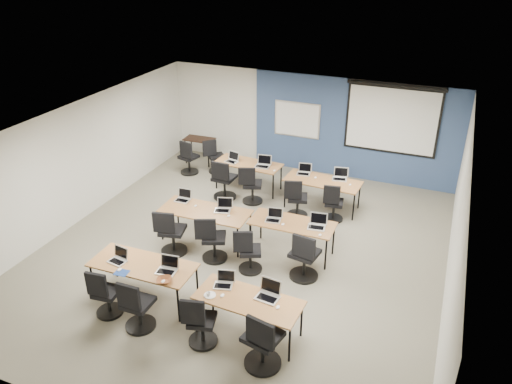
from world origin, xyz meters
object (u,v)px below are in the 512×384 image
at_px(laptop_2, 224,282).
at_px(laptop_9, 263,164).
at_px(task_chair_5, 212,242).
at_px(task_chair_9, 251,188).
at_px(projector_screen, 392,115).
at_px(spare_chair_a, 215,159).
at_px(laptop_0, 119,258).
at_px(task_chair_10, 296,202).
at_px(training_table_mid_right, 292,225).
at_px(task_chair_0, 105,296).
at_px(task_chair_7, 304,259).
at_px(spare_chair_b, 188,160).
at_px(training_table_front_left, 143,266).
at_px(task_chair_11, 333,206).
at_px(task_chair_1, 137,309).
at_px(utility_table, 199,142).
at_px(laptop_7, 317,224).
at_px(laptop_5, 223,207).
at_px(laptop_3, 268,293).
at_px(training_table_front_right, 248,302).
at_px(laptop_6, 274,217).
at_px(laptop_11, 340,176).
at_px(task_chair_3, 262,345).
at_px(training_table_back_right, 323,182).
at_px(task_chair_2, 200,325).
at_px(task_chair_6, 248,254).
at_px(task_chair_8, 224,183).
at_px(laptop_4, 183,198).
at_px(laptop_1, 167,268).
at_px(training_table_back_left, 248,165).
at_px(task_chair_4, 171,235).
at_px(training_table_mid_left, 205,212).
at_px(laptop_8, 232,159).
at_px(whiteboard, 297,120).

height_order(laptop_2, laptop_9, laptop_9).
xyz_separation_m(task_chair_5, task_chair_9, (-0.23, 2.57, -0.01)).
distance_m(projector_screen, spare_chair_a, 4.85).
height_order(laptop_0, task_chair_10, task_chair_10).
bearing_deg(training_table_mid_right, task_chair_0, -128.33).
relative_size(task_chair_7, spare_chair_b, 1.05).
distance_m(training_table_front_left, task_chair_11, 4.69).
bearing_deg(task_chair_1, utility_table, 109.12).
height_order(laptop_7, task_chair_7, task_chair_7).
xyz_separation_m(laptop_9, utility_table, (-2.39, 1.07, -0.15)).
bearing_deg(spare_chair_a, projector_screen, -31.10).
xyz_separation_m(laptop_5, task_chair_7, (2.00, -0.68, -0.36)).
distance_m(laptop_3, laptop_7, 2.40).
height_order(training_table_front_right, task_chair_10, task_chair_10).
xyz_separation_m(projector_screen, training_table_front_left, (-3.20, -6.47, -1.20)).
height_order(training_table_front_left, spare_chair_b, spare_chair_b).
height_order(laptop_0, laptop_6, laptop_0).
bearing_deg(laptop_7, spare_chair_b, 140.53).
relative_size(task_chair_1, laptop_11, 2.92).
bearing_deg(task_chair_3, training_table_back_right, 107.94).
height_order(task_chair_2, task_chair_6, task_chair_2).
relative_size(projector_screen, task_chair_10, 2.44).
bearing_deg(task_chair_8, laptop_3, -53.96).
bearing_deg(laptop_9, laptop_4, -119.85).
bearing_deg(laptop_7, laptop_1, -137.98).
xyz_separation_m(task_chair_5, task_chair_11, (1.84, 2.46, -0.03)).
height_order(training_table_front_right, spare_chair_a, spare_chair_a).
relative_size(training_table_back_left, laptop_5, 5.11).
bearing_deg(task_chair_11, laptop_7, -96.90).
distance_m(task_chair_4, laptop_6, 2.13).
xyz_separation_m(task_chair_1, laptop_7, (2.14, 3.14, 0.38)).
xyz_separation_m(laptop_7, task_chair_7, (-0.02, -0.77, -0.37)).
relative_size(laptop_1, spare_chair_a, 0.35).
xyz_separation_m(laptop_0, laptop_6, (2.04, 2.39, -0.00)).
xyz_separation_m(training_table_back_right, task_chair_2, (-0.55, -5.17, -0.29)).
relative_size(laptop_2, laptop_7, 0.88).
height_order(laptop_2, task_chair_4, task_chair_4).
relative_size(laptop_1, laptop_2, 1.09).
bearing_deg(task_chair_11, laptop_5, -148.23).
relative_size(training_table_front_right, laptop_9, 4.81).
distance_m(task_chair_5, task_chair_6, 0.83).
height_order(training_table_mid_left, task_chair_9, task_chair_9).
distance_m(task_chair_6, spare_chair_b, 4.89).
bearing_deg(task_chair_5, laptop_6, 15.14).
bearing_deg(laptop_9, training_table_mid_right, -64.67).
height_order(training_table_back_right, task_chair_6, task_chair_6).
xyz_separation_m(training_table_front_left, laptop_1, (0.51, 0.00, 0.11)).
bearing_deg(laptop_8, laptop_1, -64.08).
bearing_deg(whiteboard, task_chair_4, -101.36).
xyz_separation_m(laptop_0, laptop_5, (0.92, 2.38, 0.00)).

